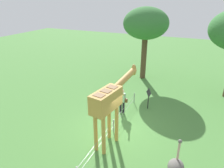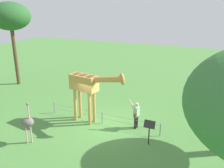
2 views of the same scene
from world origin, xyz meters
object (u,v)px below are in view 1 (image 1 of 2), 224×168
at_px(info_sign, 149,95).
at_px(giraffe, 110,101).
at_px(ostrich, 176,167).
at_px(tree_northeast, 146,24).
at_px(visitor, 122,100).

bearing_deg(info_sign, giraffe, 167.69).
height_order(ostrich, tree_northeast, tree_northeast).
bearing_deg(ostrich, giraffe, 63.85).
height_order(ostrich, info_sign, ostrich).
xyz_separation_m(giraffe, info_sign, (3.99, -0.87, -1.36)).
xyz_separation_m(giraffe, tree_northeast, (9.15, 0.97, 2.34)).
bearing_deg(visitor, ostrich, -139.91).
bearing_deg(ostrich, visitor, 40.09).
relative_size(giraffe, tree_northeast, 0.61).
bearing_deg(info_sign, tree_northeast, 19.59).
bearing_deg(giraffe, info_sign, -12.31).
relative_size(visitor, ostrich, 0.78).
xyz_separation_m(tree_northeast, info_sign, (-5.17, -1.84, -3.69)).
distance_m(giraffe, visitor, 3.20).
relative_size(giraffe, info_sign, 2.79).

